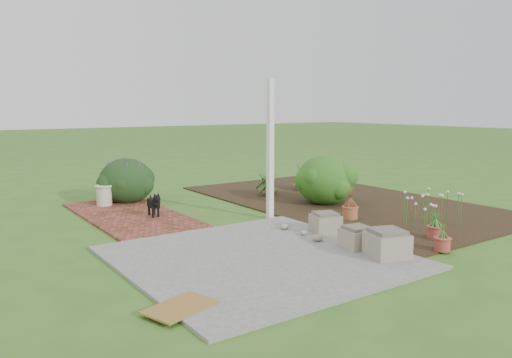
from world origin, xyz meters
TOP-DOWN VIEW (x-y plane):
  - ground at (0.00, 0.00)m, footprint 80.00×80.00m
  - concrete_patio at (-1.25, -1.75)m, footprint 3.50×3.50m
  - brick_path at (-1.70, 1.75)m, footprint 1.60×3.50m
  - garden_bed at (2.50, 0.50)m, footprint 4.00×7.00m
  - veranda_post at (0.30, 0.10)m, footprint 0.10×0.10m
  - stone_trough_near at (0.13, -2.75)m, footprint 0.60×0.60m
  - stone_trough_mid at (0.13, -2.21)m, footprint 0.44×0.44m
  - stone_trough_far at (0.36, -1.31)m, footprint 0.52×0.52m
  - coir_doormat at (-2.89, -2.73)m, footprint 0.79×0.63m
  - black_dog at (-1.42, 1.30)m, footprint 0.17×0.49m
  - cream_ceramic_urn at (-1.84, 2.82)m, footprint 0.33×0.33m
  - evergreen_shrub at (2.02, 0.50)m, footprint 1.39×1.39m
  - agapanthus_clump_back at (2.80, 1.99)m, footprint 0.92×0.92m
  - agapanthus_clump_front at (1.55, 1.95)m, footprint 0.82×0.82m
  - pink_flower_patch at (2.05, -1.93)m, footprint 0.99×0.99m
  - terracotta_pot_bronze at (1.40, -0.82)m, footprint 0.28×0.28m
  - terracotta_pot_small_left at (1.49, -2.52)m, footprint 0.30×0.30m
  - terracotta_pot_small_right at (1.02, -2.98)m, footprint 0.29×0.29m
  - purple_flowering_bush at (-1.29, 3.06)m, footprint 1.34×1.34m

SIDE VIEW (x-z plane):
  - ground at x=0.00m, z-range 0.00..0.00m
  - garden_bed at x=2.50m, z-range 0.00..0.03m
  - concrete_patio at x=-1.25m, z-range 0.00..0.04m
  - brick_path at x=-1.70m, z-range 0.00..0.04m
  - coir_doormat at x=-2.89m, z-range 0.04..0.06m
  - terracotta_pot_small_right at x=1.02m, z-range 0.03..0.22m
  - terracotta_pot_small_left at x=1.49m, z-range 0.03..0.22m
  - terracotta_pot_bronze at x=1.40m, z-range 0.03..0.25m
  - stone_trough_mid at x=0.13m, z-range 0.04..0.30m
  - stone_trough_far at x=0.36m, z-range 0.04..0.31m
  - stone_trough_near at x=0.13m, z-range 0.04..0.36m
  - cream_ceramic_urn at x=-1.84m, z-range 0.04..0.44m
  - black_dog at x=-1.42m, z-range 0.08..0.50m
  - pink_flower_patch at x=2.05m, z-range 0.03..0.62m
  - agapanthus_clump_front at x=1.55m, z-range 0.03..0.73m
  - agapanthus_clump_back at x=2.80m, z-range 0.03..0.83m
  - purple_flowering_bush at x=-1.29m, z-range 0.00..0.97m
  - evergreen_shrub at x=2.02m, z-range 0.03..1.05m
  - veranda_post at x=0.30m, z-range 0.00..2.50m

